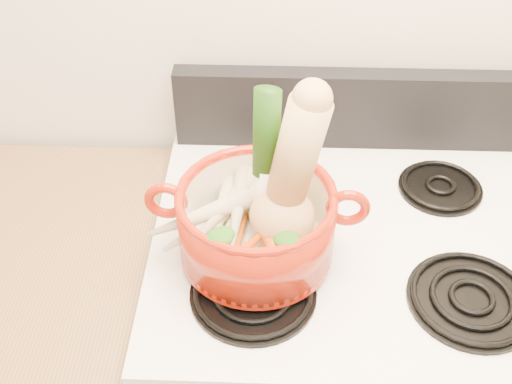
{
  "coord_description": "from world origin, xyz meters",
  "views": [
    {
      "loc": [
        -0.16,
        0.51,
        1.83
      ],
      "look_at": [
        -0.19,
        1.31,
        1.13
      ],
      "focal_mm": 45.0,
      "sensor_mm": 36.0,
      "label": 1
    }
  ],
  "objects_px": {
    "squash": "(284,174)",
    "dutch_oven": "(256,224)",
    "stove_body": "(334,376)",
    "leek": "(266,163)"
  },
  "relations": [
    {
      "from": "stove_body",
      "to": "dutch_oven",
      "type": "xyz_separation_m",
      "value": [
        -0.19,
        -0.07,
        0.58
      ]
    },
    {
      "from": "dutch_oven",
      "to": "squash",
      "type": "distance_m",
      "value": 0.12
    },
    {
      "from": "dutch_oven",
      "to": "leek",
      "type": "bearing_deg",
      "value": 68.17
    },
    {
      "from": "dutch_oven",
      "to": "leek",
      "type": "distance_m",
      "value": 0.12
    },
    {
      "from": "stove_body",
      "to": "squash",
      "type": "xyz_separation_m",
      "value": [
        -0.14,
        -0.06,
        0.69
      ]
    },
    {
      "from": "squash",
      "to": "dutch_oven",
      "type": "bearing_deg",
      "value": -146.72
    },
    {
      "from": "dutch_oven",
      "to": "leek",
      "type": "xyz_separation_m",
      "value": [
        0.02,
        0.04,
        0.11
      ]
    },
    {
      "from": "dutch_oven",
      "to": "stove_body",
      "type": "bearing_deg",
      "value": 21.3
    },
    {
      "from": "leek",
      "to": "squash",
      "type": "bearing_deg",
      "value": -28.9
    },
    {
      "from": "stove_body",
      "to": "squash",
      "type": "bearing_deg",
      "value": -156.96
    }
  ]
}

